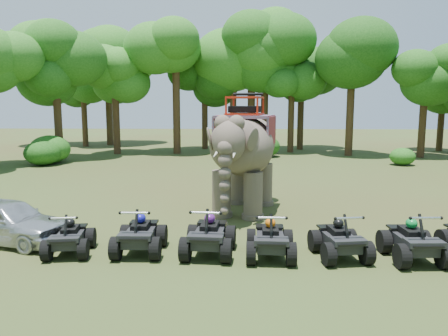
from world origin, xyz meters
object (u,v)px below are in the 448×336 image
at_px(elephant, 244,153).
at_px(atv_3, 270,234).
at_px(atv_1, 140,230).
at_px(atv_5, 414,236).
at_px(atv_0, 69,233).
at_px(parked_car, 7,221).
at_px(atv_2, 209,230).
at_px(atv_4, 340,234).

height_order(elephant, atv_3, elephant).
height_order(atv_1, atv_5, atv_5).
height_order(atv_0, atv_3, atv_3).
bearing_deg(parked_car, atv_2, -81.66).
bearing_deg(atv_5, elephant, 126.78).
distance_m(atv_2, atv_5, 5.34).
bearing_deg(atv_3, atv_2, 175.27).
bearing_deg(elephant, parked_car, -136.30).
bearing_deg(atv_4, atv_0, 171.01).
bearing_deg(atv_1, atv_3, -5.38).
relative_size(elephant, atv_5, 2.92).
xyz_separation_m(atv_4, atv_5, (1.86, -0.14, 0.03)).
xyz_separation_m(parked_car, atv_0, (2.20, -0.90, -0.07)).
bearing_deg(atv_2, atv_0, -174.82).
bearing_deg(atv_0, atv_2, -7.03).
relative_size(elephant, atv_0, 3.33).
height_order(elephant, atv_5, elephant).
xyz_separation_m(parked_car, atv_2, (5.99, -0.83, 0.02)).
xyz_separation_m(atv_0, atv_1, (1.89, 0.14, 0.07)).
bearing_deg(atv_5, atv_1, 174.24).
bearing_deg(atv_2, elephant, 82.70).
relative_size(atv_1, atv_2, 0.97).
height_order(atv_1, atv_3, atv_1).
distance_m(parked_car, atv_0, 2.38).
bearing_deg(atv_0, atv_4, -8.57).
relative_size(atv_0, atv_4, 0.92).
distance_m(atv_0, atv_4, 7.27).
bearing_deg(atv_2, parked_car, 176.24).
bearing_deg(atv_2, atv_4, 1.98).
relative_size(parked_car, atv_3, 2.24).
bearing_deg(elephant, atv_0, -120.46).
distance_m(atv_1, atv_5, 7.24).
bearing_deg(atv_5, atv_4, 172.66).
distance_m(atv_3, atv_4, 1.84).
relative_size(elephant, atv_3, 3.06).
height_order(atv_0, atv_4, atv_4).
bearing_deg(atv_1, atv_2, -3.35).
xyz_separation_m(parked_car, atv_3, (7.63, -1.01, -0.02)).
distance_m(elephant, atv_2, 5.26).
xyz_separation_m(elephant, atv_4, (2.48, -5.06, -1.57)).
bearing_deg(parked_car, atv_0, -96.00).
bearing_deg(atv_4, atv_5, -12.81).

